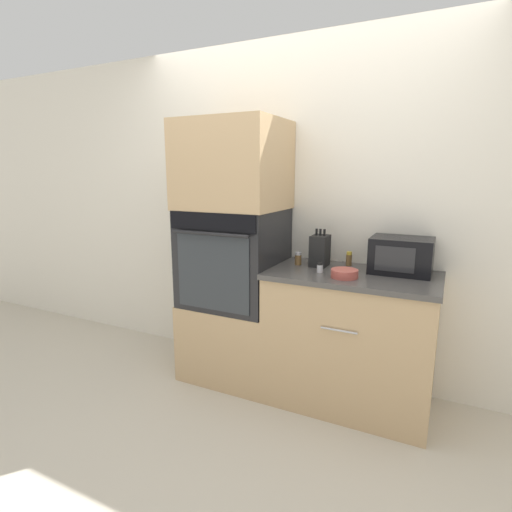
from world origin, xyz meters
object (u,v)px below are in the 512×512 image
microwave (401,255)px  bowl (344,273)px  wall_oven (234,257)px  condiment_jar_far (349,259)px  condiment_jar_near (298,259)px  condiment_jar_mid (320,268)px  knife_block (320,251)px

microwave → bowl: 0.42m
wall_oven → condiment_jar_far: (0.81, 0.20, 0.02)m
condiment_jar_near → bowl: bearing=-28.1°
wall_oven → condiment_jar_far: 0.83m
microwave → condiment_jar_mid: bearing=-155.1°
microwave → condiment_jar_mid: microwave is taller
microwave → condiment_jar_far: 0.36m
knife_block → condiment_jar_far: knife_block is taller
wall_oven → condiment_jar_far: size_ratio=7.25×
wall_oven → bowl: (0.86, -0.13, 0.00)m
wall_oven → microwave: size_ratio=1.88×
microwave → bowl: size_ratio=2.26×
wall_oven → condiment_jar_mid: 0.69m
wall_oven → knife_block: 0.64m
condiment_jar_near → condiment_jar_mid: size_ratio=1.41×
knife_block → condiment_jar_near: knife_block is taller
microwave → condiment_jar_mid: 0.53m
bowl → condiment_jar_far: (-0.05, 0.34, 0.02)m
condiment_jar_mid → knife_block: bearing=108.1°
bowl → condiment_jar_mid: (-0.18, 0.06, 0.01)m
wall_oven → bowl: bearing=-8.9°
wall_oven → knife_block: bearing=9.3°
knife_block → condiment_jar_near: bearing=-166.6°
wall_oven → knife_block: wall_oven is taller
wall_oven → condiment_jar_near: size_ratio=7.91×
condiment_jar_far → condiment_jar_near: bearing=-157.2°
condiment_jar_near → condiment_jar_mid: 0.25m
condiment_jar_near → condiment_jar_far: (0.33, 0.14, 0.00)m
microwave → knife_block: knife_block is taller
knife_block → condiment_jar_far: size_ratio=2.64×
wall_oven → condiment_jar_near: bearing=8.1°
knife_block → bowl: bearing=-45.4°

